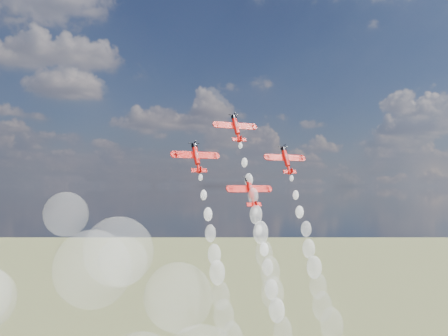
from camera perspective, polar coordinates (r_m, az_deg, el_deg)
name	(u,v)px	position (r m, az deg, el deg)	size (l,w,h in m)	color
plane_lead	(236,128)	(151.33, 1.34, 4.43)	(12.37, 6.00, 8.29)	red
plane_left	(196,157)	(140.59, -3.02, 1.19)	(12.37, 6.00, 8.29)	red
plane_right	(286,160)	(154.30, 6.79, 0.92)	(12.37, 6.00, 8.29)	red
plane_slot	(251,191)	(143.05, 2.92, -2.52)	(12.37, 6.00, 8.29)	red
smoke_trail_lead	(266,260)	(137.64, 4.61, -9.93)	(5.50, 20.19, 41.55)	white
smoke_trail_left	(223,303)	(128.95, -0.10, -14.48)	(6.02, 19.93, 41.33)	white
smoke_trail_right	(321,293)	(143.45, 10.52, -13.21)	(5.55, 20.86, 40.74)	white
drifted_smoke_cloud	(121,311)	(140.59, -11.18, -15.01)	(69.70, 40.04, 56.18)	white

